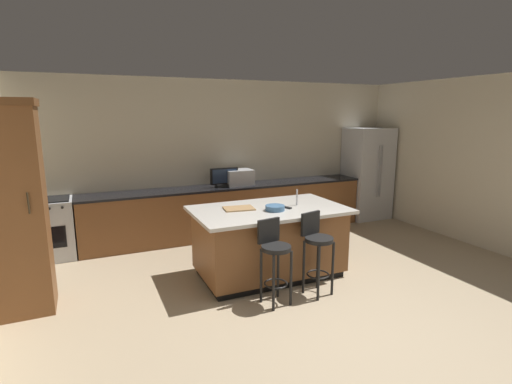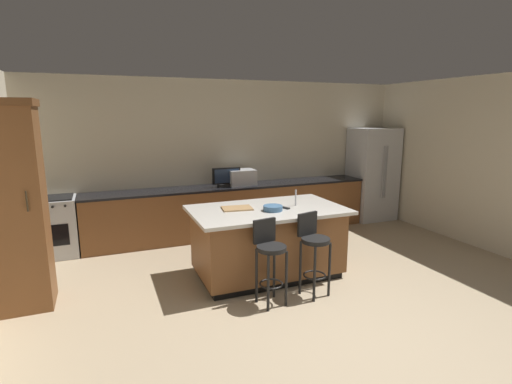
{
  "view_description": "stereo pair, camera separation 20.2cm",
  "coord_description": "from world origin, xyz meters",
  "views": [
    {
      "loc": [
        -2.41,
        -2.65,
        2.17
      ],
      "look_at": [
        -0.12,
        2.49,
        1.02
      ],
      "focal_mm": 27.15,
      "sensor_mm": 36.0,
      "label": 1
    },
    {
      "loc": [
        -2.23,
        -2.73,
        2.17
      ],
      "look_at": [
        -0.12,
        2.49,
        1.02
      ],
      "focal_mm": 27.15,
      "sensor_mm": 36.0,
      "label": 2
    }
  ],
  "objects": [
    {
      "name": "ground_plane",
      "position": [
        0.0,
        0.0,
        0.0
      ],
      "size": [
        16.41,
        16.41,
        0.0
      ],
      "primitive_type": "plane",
      "color": "tan"
    },
    {
      "name": "wall_back",
      "position": [
        0.0,
        4.1,
        1.38
      ],
      "size": [
        7.38,
        0.12,
        2.76
      ],
      "primitive_type": "cube",
      "color": "beige",
      "rests_on": "ground_plane"
    },
    {
      "name": "wall_right",
      "position": [
        3.49,
        2.05,
        1.38
      ],
      "size": [
        0.12,
        4.5,
        2.76
      ],
      "primitive_type": "cube",
      "color": "beige",
      "rests_on": "ground_plane"
    },
    {
      "name": "counter_back",
      "position": [
        -0.06,
        3.72,
        0.45
      ],
      "size": [
        5.13,
        0.62,
        0.9
      ],
      "color": "brown",
      "rests_on": "ground_plane"
    },
    {
      "name": "kitchen_island",
      "position": [
        -0.22,
        1.82,
        0.48
      ],
      "size": [
        2.02,
        1.2,
        0.93
      ],
      "color": "black",
      "rests_on": "ground_plane"
    },
    {
      "name": "refrigerator",
      "position": [
        2.95,
        3.68,
        0.94
      ],
      "size": [
        0.86,
        0.73,
        1.87
      ],
      "color": "#B7BABF",
      "rests_on": "ground_plane"
    },
    {
      "name": "range_oven",
      "position": [
        -3.0,
        3.72,
        0.46
      ],
      "size": [
        0.75,
        0.63,
        0.92
      ],
      "color": "#B7BABF",
      "rests_on": "ground_plane"
    },
    {
      "name": "cabinet_tower",
      "position": [
        -3.16,
        2.05,
        1.2
      ],
      "size": [
        0.69,
        0.57,
        2.32
      ],
      "color": "brown",
      "rests_on": "ground_plane"
    },
    {
      "name": "microwave",
      "position": [
        0.09,
        3.72,
        1.04
      ],
      "size": [
        0.48,
        0.36,
        0.28
      ],
      "primitive_type": "cube",
      "color": "#B7BABF",
      "rests_on": "counter_back"
    },
    {
      "name": "tv_monitor",
      "position": [
        -0.2,
        3.67,
        1.05
      ],
      "size": [
        0.5,
        0.16,
        0.34
      ],
      "color": "black",
      "rests_on": "counter_back"
    },
    {
      "name": "sink_faucet_back",
      "position": [
        -0.04,
        3.82,
        1.02
      ],
      "size": [
        0.02,
        0.02,
        0.24
      ],
      "primitive_type": "cylinder",
      "color": "#B2B2B7",
      "rests_on": "counter_back"
    },
    {
      "name": "sink_faucet_island",
      "position": [
        0.19,
        1.82,
        1.04
      ],
      "size": [
        0.02,
        0.02,
        0.22
      ],
      "primitive_type": "cylinder",
      "color": "#B2B2B7",
      "rests_on": "kitchen_island"
    },
    {
      "name": "bar_stool_left",
      "position": [
        -0.52,
        1.08,
        0.59
      ],
      "size": [
        0.34,
        0.36,
        0.98
      ],
      "rotation": [
        0.0,
        0.0,
        0.17
      ],
      "color": "black",
      "rests_on": "ground_plane"
    },
    {
      "name": "bar_stool_right",
      "position": [
        0.06,
        1.09,
        0.6
      ],
      "size": [
        0.35,
        0.37,
        1.0
      ],
      "rotation": [
        0.0,
        0.0,
        0.24
      ],
      "color": "black",
      "rests_on": "ground_plane"
    },
    {
      "name": "fruit_bowl",
      "position": [
        -0.21,
        1.68,
        0.97
      ],
      "size": [
        0.25,
        0.25,
        0.07
      ],
      "primitive_type": "cylinder",
      "color": "#3F668C",
      "rests_on": "kitchen_island"
    },
    {
      "name": "tv_remote",
      "position": [
        -0.02,
        1.74,
        0.94
      ],
      "size": [
        0.11,
        0.17,
        0.02
      ],
      "primitive_type": "cube",
      "rotation": [
        0.0,
        0.0,
        0.39
      ],
      "color": "black",
      "rests_on": "kitchen_island"
    },
    {
      "name": "cutting_board",
      "position": [
        -0.61,
        1.94,
        0.94
      ],
      "size": [
        0.42,
        0.33,
        0.02
      ],
      "primitive_type": "cube",
      "rotation": [
        0.0,
        0.0,
        -0.14
      ],
      "color": "#A87F51",
      "rests_on": "kitchen_island"
    }
  ]
}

